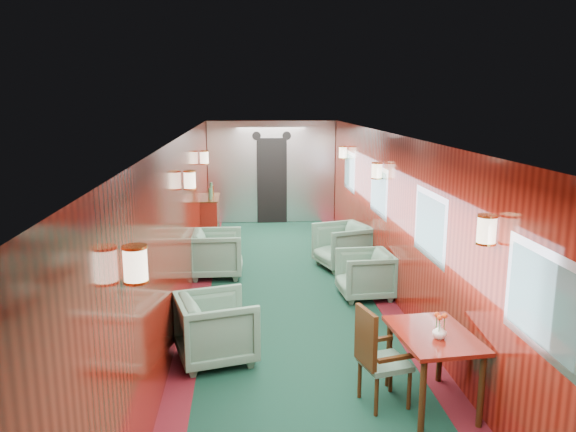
% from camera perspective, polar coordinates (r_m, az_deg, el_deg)
% --- Properties ---
extents(room, '(12.00, 12.10, 2.40)m').
position_cam_1_polar(room, '(7.35, 0.67, 1.97)').
color(room, '#0D3022').
rests_on(room, ground).
extents(bulkhead, '(2.98, 0.17, 2.39)m').
position_cam_1_polar(bulkhead, '(13.25, -1.67, 4.43)').
color(bulkhead, silver).
rests_on(bulkhead, ground).
extents(windows_right, '(0.02, 8.60, 0.80)m').
position_cam_1_polar(windows_right, '(7.89, 11.32, 1.07)').
color(windows_right, silver).
rests_on(windows_right, ground).
extents(wall_sconces, '(2.97, 7.97, 0.25)m').
position_cam_1_polar(wall_sconces, '(7.88, 0.30, 3.78)').
color(wall_sconces, beige).
rests_on(wall_sconces, ground).
extents(dining_table, '(0.78, 1.04, 0.74)m').
position_cam_1_polar(dining_table, '(5.59, 14.57, -12.55)').
color(dining_table, maroon).
rests_on(dining_table, ground).
extents(side_chair, '(0.53, 0.55, 0.99)m').
position_cam_1_polar(side_chair, '(5.52, 8.96, -13.61)').
color(side_chair, '#1F493B').
rests_on(side_chair, ground).
extents(credenza, '(0.34, 1.08, 1.24)m').
position_cam_1_polar(credenza, '(11.43, -7.86, -0.40)').
color(credenza, maroon).
rests_on(credenza, ground).
extents(flower_vase, '(0.16, 0.16, 0.14)m').
position_cam_1_polar(flower_vase, '(5.42, 15.15, -11.26)').
color(flower_vase, silver).
rests_on(flower_vase, dining_table).
extents(armchair_left_near, '(1.02, 1.00, 0.76)m').
position_cam_1_polar(armchair_left_near, '(6.44, -7.31, -11.23)').
color(armchair_left_near, '#1F493B').
rests_on(armchair_left_near, ground).
extents(armchair_left_far, '(0.85, 0.83, 0.77)m').
position_cam_1_polar(armchair_left_far, '(9.37, -7.24, -3.79)').
color(armchair_left_far, '#1F493B').
rests_on(armchair_left_far, ground).
extents(armchair_right_near, '(0.81, 0.79, 0.70)m').
position_cam_1_polar(armchair_right_near, '(8.41, 7.80, -5.90)').
color(armchair_right_near, '#1F493B').
rests_on(armchair_right_near, ground).
extents(armchair_right_far, '(1.06, 1.04, 0.77)m').
position_cam_1_polar(armchair_right_far, '(9.79, 5.55, -3.05)').
color(armchair_right_far, '#1F493B').
rests_on(armchair_right_far, ground).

